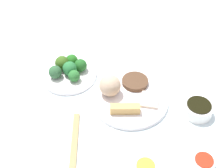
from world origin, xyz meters
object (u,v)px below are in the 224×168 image
broccoli_plate (69,75)px  soy_sauce_bowl (198,109)px  main_plate (129,98)px  sauce_ramekin_sweet_and_sour (203,162)px  chopsticks_pair (75,141)px  sauce_ramekin_hot_mustard (145,168)px

broccoli_plate → soy_sauce_bowl: soy_sauce_bowl is taller
main_plate → sauce_ramekin_sweet_and_sour: bearing=27.3°
sauce_ramekin_sweet_and_sour → soy_sauce_bowl: bearing=162.1°
chopsticks_pair → main_plate: bearing=123.7°
sauce_ramekin_hot_mustard → chopsticks_pair: 0.24m
broccoli_plate → chopsticks_pair: 0.31m
broccoli_plate → soy_sauce_bowl: (0.28, 0.42, 0.01)m
sauce_ramekin_sweet_and_sour → chopsticks_pair: size_ratio=0.30×
soy_sauce_bowl → sauce_ramekin_hot_mustard: size_ratio=1.50×
main_plate → soy_sauce_bowl: soy_sauce_bowl is taller
sauce_ramekin_sweet_and_sour → chopsticks_pair: (-0.15, -0.37, -0.01)m
broccoli_plate → sauce_ramekin_sweet_and_sour: (0.47, 0.36, 0.00)m
main_plate → soy_sauce_bowl: size_ratio=2.79×
broccoli_plate → sauce_ramekin_hot_mustard: bearing=21.9°
chopsticks_pair → soy_sauce_bowl: bearing=94.8°
sauce_ramekin_sweet_and_sour → sauce_ramekin_hot_mustard: 0.18m
main_plate → soy_sauce_bowl: bearing=63.6°
sauce_ramekin_hot_mustard → main_plate: bearing=175.7°
main_plate → broccoli_plate: bearing=-130.1°
soy_sauce_bowl → chopsticks_pair: (0.04, -0.43, -0.02)m
main_plate → chopsticks_pair: size_ratio=1.26×
main_plate → sauce_ramekin_hot_mustard: size_ratio=4.19×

